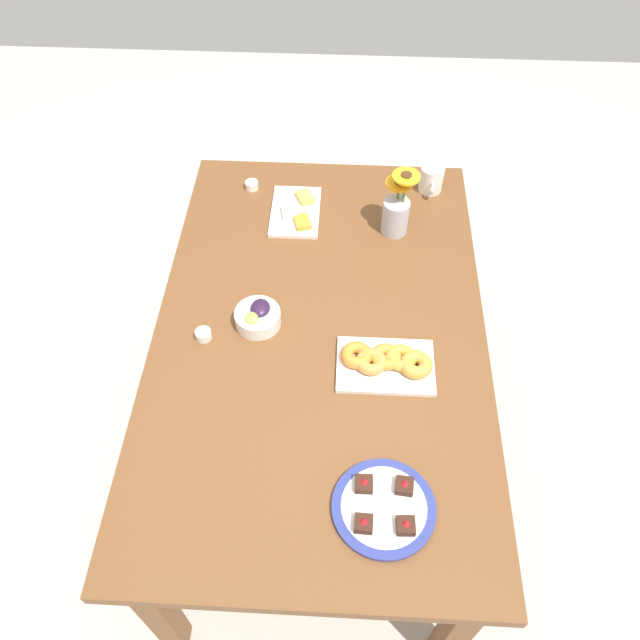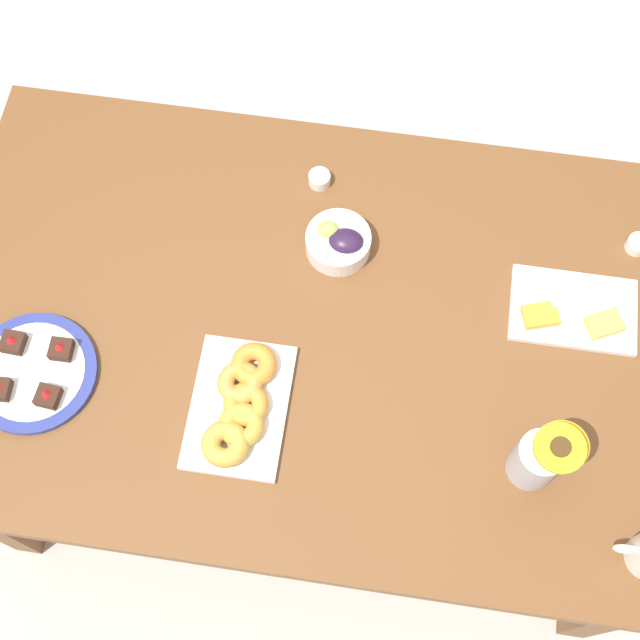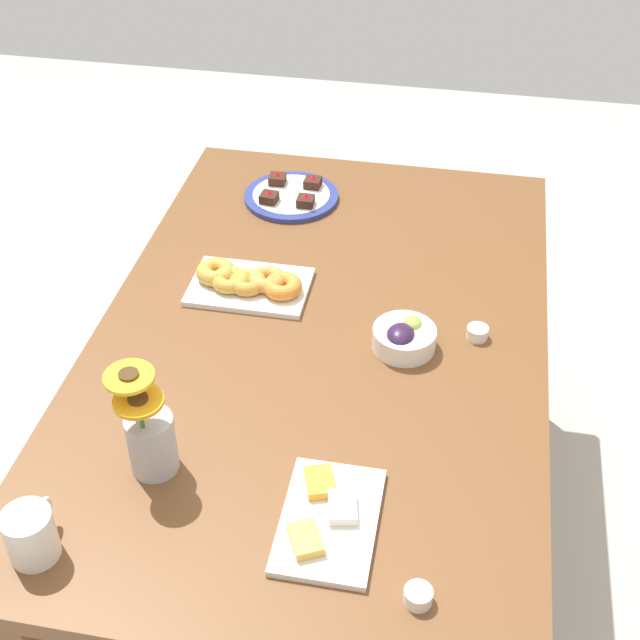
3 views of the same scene
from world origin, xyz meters
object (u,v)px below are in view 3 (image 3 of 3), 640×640
dining_table (320,363)px  jam_cup_berry (418,596)px  croissant_platter (248,282)px  flower_vase (150,437)px  coffee_mug (31,534)px  cheese_platter (328,518)px  grape_bowl (404,337)px  dessert_plate (291,196)px  jam_cup_honey (477,332)px

dining_table → jam_cup_berry: 0.71m
croissant_platter → flower_vase: flower_vase is taller
jam_cup_berry → flower_vase: (0.20, 0.52, 0.07)m
coffee_mug → flower_vase: (0.22, -0.14, 0.03)m
dining_table → cheese_platter: (-0.51, -0.11, 0.10)m
coffee_mug → croissant_platter: (0.80, -0.17, -0.03)m
grape_bowl → flower_vase: 0.61m
croissant_platter → flower_vase: (-0.57, 0.04, 0.06)m
dessert_plate → flower_vase: 1.00m
grape_bowl → cheese_platter: bearing=171.2°
grape_bowl → croissant_platter: size_ratio=0.50×
dining_table → coffee_mug: (-0.67, 0.37, 0.14)m
cheese_platter → jam_cup_berry: bearing=-127.2°
coffee_mug → jam_cup_berry: coffee_mug is taller
croissant_platter → dessert_plate: size_ratio=1.09×
jam_cup_berry → jam_cup_honey: bearing=-5.0°
jam_cup_honey → dessert_plate: bearing=46.5°
coffee_mug → grape_bowl: size_ratio=0.88×
jam_cup_honey → flower_vase: 0.77m
flower_vase → coffee_mug: bearing=148.9°
cheese_platter → jam_cup_berry: 0.22m
dessert_plate → cheese_platter: bearing=-164.5°
cheese_platter → croissant_platter: size_ratio=0.93×
dining_table → grape_bowl: (-0.01, -0.19, 0.12)m
croissant_platter → jam_cup_honey: size_ratio=5.83×
dining_table → cheese_platter: 0.53m
cheese_platter → grape_bowl: bearing=-8.8°
jam_cup_honey → dessert_plate: 0.73m
coffee_mug → dining_table: bearing=-28.9°
grape_bowl → dessert_plate: (0.57, 0.37, -0.02)m
grape_bowl → cheese_platter: grape_bowl is taller
coffee_mug → croissant_platter: bearing=-12.2°
coffee_mug → dessert_plate: (1.22, -0.18, -0.04)m
coffee_mug → grape_bowl: coffee_mug is taller
coffee_mug → grape_bowl: (0.66, -0.56, -0.02)m
grape_bowl → dessert_plate: 0.68m
coffee_mug → cheese_platter: 0.51m
dining_table → cheese_platter: size_ratio=6.15×
dessert_plate → dining_table: bearing=-161.6°
jam_cup_berry → croissant_platter: bearing=31.9°
cheese_platter → dessert_plate: size_ratio=1.01×
cheese_platter → flower_vase: 0.36m
jam_cup_honey → flower_vase: size_ratio=0.20×
grape_bowl → cheese_platter: size_ratio=0.53×
croissant_platter → dessert_plate: (0.43, -0.01, -0.01)m
jam_cup_berry → dessert_plate: size_ratio=0.19×
dining_table → flower_vase: bearing=152.3°
dining_table → grape_bowl: 0.22m
croissant_platter → coffee_mug: bearing=167.8°
coffee_mug → flower_vase: flower_vase is taller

